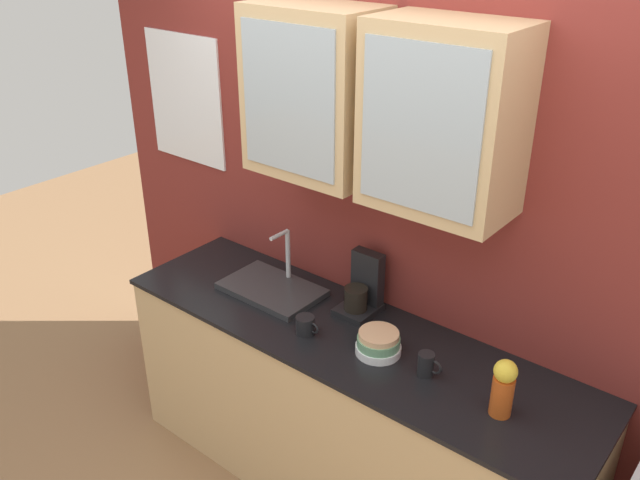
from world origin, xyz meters
TOP-DOWN VIEW (x-y plane):
  - back_wall_unit at (-0.00, 0.32)m, footprint 3.71×0.44m
  - counter at (0.00, 0.00)m, footprint 2.30×0.64m
  - sink_faucet at (-0.51, 0.06)m, footprint 0.49×0.31m
  - bowl_stack at (0.19, -0.03)m, footprint 0.20×0.20m
  - vase at (0.76, -0.06)m, footprint 0.09×0.09m
  - cup_near_sink at (-0.15, -0.11)m, footprint 0.12×0.08m
  - cup_near_bowls at (0.42, -0.03)m, footprint 0.11×0.07m
  - coffee_maker at (-0.07, 0.20)m, footprint 0.17×0.20m

SIDE VIEW (x-z plane):
  - counter at x=0.00m, z-range 0.00..0.93m
  - sink_faucet at x=-0.51m, z-range 0.80..1.10m
  - cup_near_sink at x=-0.15m, z-range 0.93..1.01m
  - bowl_stack at x=0.19m, z-range 0.92..1.03m
  - cup_near_bowls at x=0.42m, z-range 0.93..1.03m
  - coffee_maker at x=-0.07m, z-range 0.89..1.18m
  - vase at x=0.76m, z-range 0.93..1.17m
  - back_wall_unit at x=0.00m, z-range 0.11..2.90m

